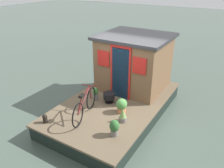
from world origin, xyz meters
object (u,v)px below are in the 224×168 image
at_px(potted_plant_ivy, 95,94).
at_px(potted_plant_basil, 114,127).
at_px(potted_plant_sage, 122,105).
at_px(charcoal_grill, 109,96).
at_px(houseboat_cabin, 134,62).
at_px(mooring_bollard, 45,118).
at_px(potted_plant_rosemary, 123,115).
at_px(bicycle, 85,105).

bearing_deg(potted_plant_ivy, potted_plant_basil, -130.76).
bearing_deg(potted_plant_sage, potted_plant_basil, -160.43).
bearing_deg(charcoal_grill, houseboat_cabin, -5.34).
distance_m(potted_plant_ivy, potted_plant_basil, 1.94).
distance_m(potted_plant_sage, potted_plant_basil, 1.11).
bearing_deg(potted_plant_basil, mooring_bollard, 105.15).
distance_m(houseboat_cabin, potted_plant_rosemary, 2.42).
distance_m(potted_plant_ivy, mooring_bollard, 1.85).
xyz_separation_m(bicycle, potted_plant_sage, (0.75, -0.78, -0.15)).
relative_size(potted_plant_ivy, mooring_bollard, 1.67).
bearing_deg(mooring_bollard, charcoal_grill, -26.14).
height_order(potted_plant_ivy, potted_plant_basil, potted_plant_basil).
bearing_deg(potted_plant_sage, potted_plant_ivy, 78.67).
height_order(potted_plant_rosemary, potted_plant_sage, potted_plant_sage).
height_order(potted_plant_sage, potted_plant_ivy, potted_plant_ivy).
relative_size(houseboat_cabin, potted_plant_basil, 5.23).
relative_size(houseboat_cabin, potted_plant_rosemary, 5.78).
height_order(bicycle, potted_plant_ivy, bicycle).
relative_size(potted_plant_sage, potted_plant_ivy, 0.99).
distance_m(charcoal_grill, mooring_bollard, 2.09).
height_order(potted_plant_ivy, mooring_bollard, potted_plant_ivy).
bearing_deg(potted_plant_ivy, potted_plant_sage, -101.33).
bearing_deg(potted_plant_sage, houseboat_cabin, 15.62).
bearing_deg(houseboat_cabin, potted_plant_rosemary, -160.79).
height_order(houseboat_cabin, potted_plant_basil, houseboat_cabin).
xyz_separation_m(bicycle, charcoal_grill, (1.05, -0.16, -0.16)).
xyz_separation_m(potted_plant_rosemary, potted_plant_basil, (-0.65, -0.11, 0.04)).
bearing_deg(potted_plant_sage, charcoal_grill, 63.99).
distance_m(potted_plant_sage, mooring_bollard, 2.21).
height_order(potted_plant_rosemary, potted_plant_ivy, potted_plant_ivy).
relative_size(bicycle, potted_plant_basil, 3.57).
relative_size(potted_plant_rosemary, mooring_bollard, 1.54).
height_order(bicycle, potted_plant_basil, bicycle).
xyz_separation_m(potted_plant_rosemary, potted_plant_sage, (0.40, 0.26, 0.03)).
bearing_deg(houseboat_cabin, potted_plant_basil, -162.89).
xyz_separation_m(houseboat_cabin, potted_plant_sage, (-1.76, -0.49, -0.73)).
xyz_separation_m(bicycle, mooring_bollard, (-0.82, 0.76, -0.24)).
bearing_deg(potted_plant_rosemary, charcoal_grill, 51.43).
height_order(potted_plant_sage, potted_plant_basil, potted_plant_basil).
height_order(potted_plant_ivy, charcoal_grill, potted_plant_ivy).
distance_m(houseboat_cabin, charcoal_grill, 1.64).
distance_m(potted_plant_sage, charcoal_grill, 0.70).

